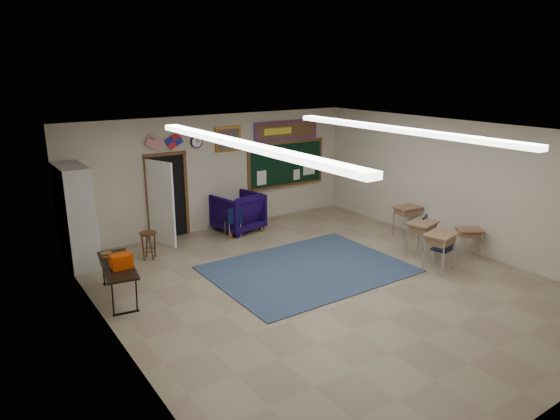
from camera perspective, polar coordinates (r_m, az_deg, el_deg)
floor at (r=10.02m, az=5.11°, el=-8.51°), size 9.00×9.00×0.00m
back_wall at (r=13.17m, az=-7.24°, el=4.28°), size 8.00×0.04×3.00m
left_wall at (r=7.71m, az=-18.36°, el=-4.93°), size 0.04×9.00×3.00m
right_wall at (r=12.37m, az=19.79°, el=2.69°), size 0.04×9.00×3.00m
ceiling at (r=9.20m, az=5.57°, el=8.76°), size 8.00×9.00×0.04m
area_rug at (r=10.71m, az=3.22°, el=-6.76°), size 4.00×3.00×0.02m
fluorescent_strips at (r=9.20m, az=5.56°, el=8.39°), size 3.86×6.00×0.10m
doorway at (r=12.54m, az=-12.96°, el=1.33°), size 1.10×0.89×2.16m
chalkboard at (r=14.26m, az=0.73°, el=5.15°), size 2.55×0.14×1.30m
bulletin_board at (r=14.11m, az=0.74°, el=9.09°), size 2.10×0.05×0.55m
framed_art_print at (r=13.16m, az=-5.94°, el=8.06°), size 0.75×0.05×0.65m
wall_clock at (r=12.76m, az=-9.52°, el=7.68°), size 0.32×0.05×0.32m
wall_flags at (r=12.39m, az=-13.08°, el=7.86°), size 1.16×0.06×0.70m
storage_cabinet at (r=11.47m, az=-22.31°, el=-0.65°), size 0.59×1.25×2.20m
wingback_armchair at (r=13.09m, az=-4.83°, el=-0.22°), size 1.27×1.30×1.01m
student_chair_reading at (r=12.62m, az=-5.43°, el=-1.34°), size 0.45×0.45×0.80m
student_chair_desk_a at (r=11.28m, az=17.97°, el=-4.36°), size 0.44×0.44×0.75m
student_chair_desk_b at (r=12.04m, az=16.96°, el=-2.73°), size 0.58×0.58×0.85m
student_desk_front_left at (r=11.70m, az=15.87°, el=-3.02°), size 0.79×0.67×0.82m
student_desk_front_right at (r=13.08m, az=14.27°, el=-1.04°), size 0.68×0.53×0.76m
student_desk_back_left at (r=11.00m, az=17.77°, el=-4.37°), size 0.80×0.67×0.83m
student_desk_back_right at (r=12.05m, az=20.71°, el=-3.35°), size 0.69×0.65×0.66m
folding_table at (r=9.79m, az=-17.95°, el=-7.55°), size 0.79×1.69×0.92m
wooden_stool at (r=11.53m, az=-14.76°, el=-3.91°), size 0.36×0.36×0.63m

